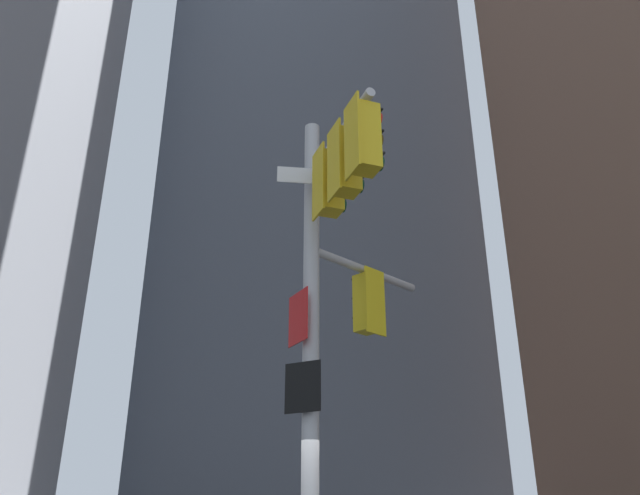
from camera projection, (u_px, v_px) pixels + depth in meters
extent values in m
cube|color=#4C5460|center=(320.00, 147.00, 41.22)|extent=(16.11, 16.11, 47.83)
cylinder|color=#B2B2B5|center=(311.00, 345.00, 9.33)|extent=(0.25, 0.25, 7.75)
cylinder|color=#B2B2B5|center=(338.00, 138.00, 9.45)|extent=(1.01, 2.27, 0.14)
cylinder|color=#B2B2B5|center=(366.00, 270.00, 10.78)|extent=(1.91, 1.96, 0.14)
cube|color=gold|center=(318.00, 181.00, 9.47)|extent=(0.21, 0.46, 1.14)
cube|color=gold|center=(330.00, 183.00, 9.53)|extent=(0.44, 0.44, 1.00)
cylinder|color=#360605|center=(342.00, 166.00, 9.73)|extent=(0.13, 0.21, 0.20)
cube|color=black|center=(342.00, 159.00, 9.78)|extent=(0.15, 0.23, 0.02)
cylinder|color=yellow|center=(342.00, 186.00, 9.59)|extent=(0.13, 0.21, 0.20)
cube|color=black|center=(342.00, 179.00, 9.64)|extent=(0.15, 0.23, 0.02)
cylinder|color=#06311C|center=(342.00, 206.00, 9.45)|extent=(0.13, 0.21, 0.20)
cube|color=black|center=(343.00, 199.00, 9.50)|extent=(0.15, 0.23, 0.02)
cube|color=gold|center=(334.00, 160.00, 8.90)|extent=(0.21, 0.46, 1.14)
cube|color=gold|center=(346.00, 162.00, 8.96)|extent=(0.44, 0.44, 1.00)
cylinder|color=red|center=(359.00, 144.00, 9.16)|extent=(0.13, 0.21, 0.20)
cube|color=black|center=(359.00, 137.00, 9.21)|extent=(0.15, 0.23, 0.02)
cylinder|color=#3C2C06|center=(359.00, 165.00, 9.02)|extent=(0.13, 0.21, 0.20)
cube|color=black|center=(359.00, 158.00, 9.07)|extent=(0.15, 0.23, 0.02)
cylinder|color=#06311C|center=(360.00, 186.00, 8.88)|extent=(0.13, 0.21, 0.20)
cube|color=black|center=(360.00, 179.00, 8.93)|extent=(0.15, 0.23, 0.02)
cube|color=gold|center=(352.00, 136.00, 8.33)|extent=(0.21, 0.46, 1.14)
cube|color=gold|center=(365.00, 139.00, 8.39)|extent=(0.44, 0.44, 1.00)
cylinder|color=red|center=(377.00, 120.00, 8.59)|extent=(0.13, 0.21, 0.20)
cube|color=black|center=(378.00, 113.00, 8.64)|extent=(0.15, 0.23, 0.02)
cylinder|color=#3C2C06|center=(378.00, 141.00, 8.45)|extent=(0.13, 0.21, 0.20)
cube|color=black|center=(378.00, 134.00, 8.50)|extent=(0.15, 0.23, 0.02)
cylinder|color=#06311C|center=(379.00, 164.00, 8.32)|extent=(0.13, 0.21, 0.20)
cube|color=black|center=(379.00, 156.00, 8.37)|extent=(0.15, 0.23, 0.02)
cube|color=yellow|center=(375.00, 301.00, 10.42)|extent=(0.36, 0.37, 1.14)
cube|color=yellow|center=(367.00, 303.00, 10.54)|extent=(0.48, 0.48, 1.00)
cylinder|color=#360605|center=(357.00, 287.00, 10.81)|extent=(0.18, 0.19, 0.20)
cube|color=black|center=(357.00, 280.00, 10.86)|extent=(0.20, 0.21, 0.02)
cylinder|color=#3C2C06|center=(358.00, 306.00, 10.67)|extent=(0.18, 0.19, 0.20)
cube|color=black|center=(358.00, 300.00, 10.72)|extent=(0.20, 0.21, 0.02)
cylinder|color=#19C672|center=(358.00, 326.00, 10.53)|extent=(0.18, 0.19, 0.20)
cube|color=black|center=(358.00, 319.00, 10.58)|extent=(0.20, 0.21, 0.02)
cube|color=white|center=(314.00, 176.00, 10.08)|extent=(1.19, 0.20, 0.28)
cube|color=#19479E|center=(314.00, 176.00, 10.08)|extent=(1.15, 0.19, 0.24)
cube|color=red|center=(298.00, 317.00, 9.40)|extent=(0.32, 0.57, 0.80)
cube|color=white|center=(298.00, 317.00, 9.40)|extent=(0.30, 0.53, 0.76)
cube|color=black|center=(303.00, 387.00, 8.90)|extent=(0.53, 0.31, 0.72)
cube|color=white|center=(303.00, 387.00, 8.90)|extent=(0.49, 0.28, 0.68)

